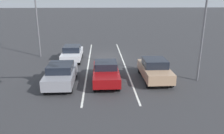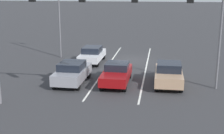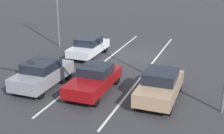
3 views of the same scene
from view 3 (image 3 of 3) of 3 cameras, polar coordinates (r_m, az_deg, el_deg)
ground_plane at (r=23.25m, az=4.21°, el=2.06°), size 240.00×240.00×0.00m
lane_stripe_left_divider at (r=20.63m, az=6.59°, el=-0.27°), size 0.12×16.86×0.01m
lane_stripe_center_divider at (r=21.57m, az=-1.75°, el=0.74°), size 0.12×16.86×0.01m
car_gray_rightlane_front at (r=17.87m, az=-12.61°, el=-1.15°), size 1.81×4.10×1.50m
car_tan_leftlane_front at (r=15.99m, az=8.78°, el=-3.34°), size 1.80×4.07×1.54m
car_maroon_midlane_front at (r=16.74m, az=-3.25°, el=-2.23°), size 1.74×4.22×1.44m
car_white_rightlane_second at (r=22.97m, az=-4.28°, el=3.75°), size 1.73×4.07×1.41m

